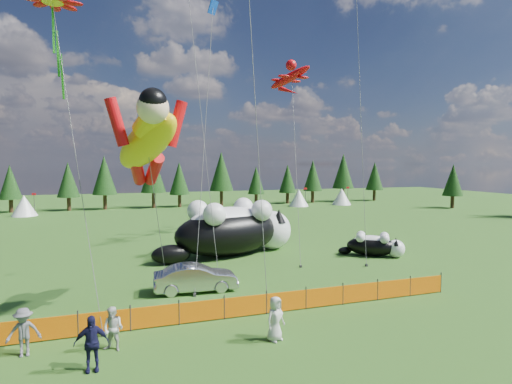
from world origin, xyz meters
TOP-DOWN VIEW (x-y plane):
  - ground at (0.00, 0.00)m, footprint 160.00×160.00m
  - safety_fence at (0.00, -3.00)m, footprint 22.06×0.06m
  - tree_line at (0.00, 45.00)m, footprint 90.00×4.00m
  - festival_tents at (11.00, 40.00)m, footprint 50.00×3.20m
  - cat_large at (2.79, 9.27)m, footprint 11.44×6.46m
  - cat_small at (12.69, 5.47)m, footprint 4.33×3.53m
  - car at (-1.54, 1.33)m, footprint 4.57×1.79m
  - spectator_b at (-5.63, -4.63)m, footprint 0.93×0.81m
  - spectator_c at (-6.28, -5.95)m, footprint 1.11×0.57m
  - spectator_d at (-8.68, -4.09)m, footprint 1.19×0.69m
  - spectator_e at (0.40, -5.71)m, footprint 1.01×0.87m
  - superhero_kite at (-4.14, -1.66)m, footprint 6.49×7.13m
  - gecko_kite at (9.33, 14.09)m, footprint 6.48×13.42m
  - flower_kite at (-8.11, 1.11)m, footprint 3.75×6.03m
  - diamond_kite_a at (0.12, 4.34)m, footprint 2.56×4.47m
  - diamond_kite_d at (-0.37, 10.00)m, footprint 1.55×5.64m

SIDE VIEW (x-z plane):
  - ground at x=0.00m, z-range 0.00..0.00m
  - safety_fence at x=0.00m, z-range -0.05..1.05m
  - car at x=-1.54m, z-range 0.00..1.48m
  - spectator_b at x=-5.63m, z-range 0.00..1.65m
  - cat_small at x=12.69m, z-range -0.04..1.74m
  - spectator_e at x=0.40m, z-range 0.00..1.75m
  - spectator_d at x=-8.68m, z-range 0.00..1.77m
  - spectator_c at x=-6.28m, z-range 0.00..1.89m
  - festival_tents at x=11.00m, z-range 0.00..2.80m
  - cat_large at x=2.79m, z-range -0.11..4.12m
  - tree_line at x=0.00m, z-range 0.00..8.00m
  - superhero_kite at x=-4.14m, z-range 2.57..13.20m
  - flower_kite at x=-8.11m, z-range 6.75..21.86m
  - gecko_kite at x=9.33m, z-range 5.77..23.78m
  - diamond_kite_a at x=0.12m, z-range 7.05..24.44m
  - diamond_kite_d at x=-0.37m, z-range 8.36..28.91m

